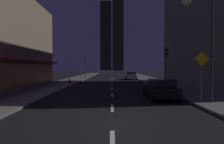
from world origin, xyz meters
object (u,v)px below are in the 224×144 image
object	(u,v)px
car_parked_near	(161,89)
car_parked_far	(131,76)
traffic_light_near_right	(166,59)
street_lamp_right	(199,23)
fire_hydrant_far_left	(69,81)
pedestrian_crossing_sign	(202,72)
traffic_light_far_left	(85,63)

from	to	relation	value
car_parked_near	car_parked_far	world-z (taller)	same
traffic_light_near_right	street_lamp_right	xyz separation A→B (m)	(-0.12, -7.85, 1.87)
fire_hydrant_far_left	street_lamp_right	world-z (taller)	street_lamp_right
street_lamp_right	pedestrian_crossing_sign	distance (m)	3.06
car_parked_near	traffic_light_near_right	bearing A→B (deg)	71.08
traffic_light_far_left	pedestrian_crossing_sign	bearing A→B (deg)	-68.42
car_parked_far	street_lamp_right	world-z (taller)	street_lamp_right
car_parked_far	traffic_light_near_right	size ratio (longest dim) A/B	1.01
fire_hydrant_far_left	pedestrian_crossing_sign	xyz separation A→B (m)	(11.50, -14.90, 1.56)
car_parked_near	street_lamp_right	distance (m)	5.21
car_parked_far	pedestrian_crossing_sign	world-z (taller)	pedestrian_crossing_sign
traffic_light_far_left	street_lamp_right	world-z (taller)	street_lamp_right
fire_hydrant_far_left	traffic_light_far_left	world-z (taller)	traffic_light_far_left
car_parked_near	fire_hydrant_far_left	bearing A→B (deg)	126.92
car_parked_far	fire_hydrant_far_left	size ratio (longest dim) A/B	6.48
car_parked_far	street_lamp_right	xyz separation A→B (m)	(1.78, -25.23, 4.33)
fire_hydrant_far_left	traffic_light_near_right	distance (m)	13.71
pedestrian_crossing_sign	car_parked_near	bearing A→B (deg)	131.60
traffic_light_near_right	pedestrian_crossing_sign	size ratio (longest dim) A/B	1.33
street_lamp_right	traffic_light_far_left	bearing A→B (deg)	111.16
fire_hydrant_far_left	traffic_light_far_left	size ratio (longest dim) A/B	0.16
car_parked_near	car_parked_far	distance (m)	22.93
car_parked_near	street_lamp_right	xyz separation A→B (m)	(1.78, -2.30, 4.33)
street_lamp_right	pedestrian_crossing_sign	xyz separation A→B (m)	(0.22, 0.05, -3.05)
street_lamp_right	pedestrian_crossing_sign	bearing A→B (deg)	12.45
car_parked_far	traffic_light_far_left	size ratio (longest dim) A/B	1.01
fire_hydrant_far_left	street_lamp_right	size ratio (longest dim) A/B	0.10
car_parked_far	traffic_light_near_right	bearing A→B (deg)	-83.76
car_parked_near	fire_hydrant_far_left	distance (m)	15.82
car_parked_far	traffic_light_near_right	xyz separation A→B (m)	(1.90, -17.38, 2.45)
traffic_light_near_right	traffic_light_far_left	world-z (taller)	same
traffic_light_near_right	street_lamp_right	bearing A→B (deg)	-90.88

